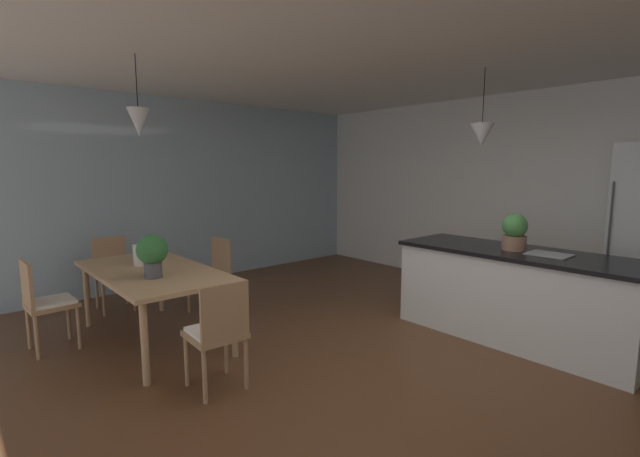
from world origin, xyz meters
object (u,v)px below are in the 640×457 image
Objects in this scene: chair_kitchen_end at (218,331)px; potted_plant_on_table at (152,252)px; potted_plant_on_island at (515,232)px; chair_far_left at (212,273)px; dining_table at (153,276)px; chair_window_end at (113,271)px; vase_on_dining_table at (139,255)px; kitchen_island at (516,294)px; chair_near_left at (45,301)px.

potted_plant_on_table is (-0.97, -0.11, 0.48)m from chair_kitchen_end.
potted_plant_on_island is 0.91× the size of potted_plant_on_table.
chair_kitchen_end is 2.41× the size of potted_plant_on_island.
potted_plant_on_island is at bearing 55.51° from potted_plant_on_table.
dining_table is at bearing -63.42° from chair_far_left.
potted_plant_on_table is at bearing -18.62° from dining_table.
vase_on_dining_table is at bearing -1.60° from chair_window_end.
dining_table is 8.72× the size of vase_on_dining_table.
potted_plant_on_island is at bearing 180.00° from kitchen_island.
chair_near_left is 4.52m from potted_plant_on_island.
chair_window_end is 2.19× the size of potted_plant_on_table.
potted_plant_on_island reaches higher than chair_kitchen_end.
potted_plant_on_table is (-1.95, -2.84, -0.13)m from potted_plant_on_island.
potted_plant_on_table is at bearing -124.49° from potted_plant_on_island.
kitchen_island reaches higher than chair_far_left.
kitchen_island is (2.34, 2.72, -0.20)m from dining_table.
vase_on_dining_table is at bearing -133.43° from kitchen_island.
chair_kitchen_end is at bearing 6.58° from potted_plant_on_table.
chair_near_left is at bearing -116.30° from dining_table.
chair_far_left is (-1.73, 0.85, 0.00)m from chair_kitchen_end.
chair_near_left is 0.91m from vase_on_dining_table.
kitchen_island is (2.76, 3.57, -0.01)m from chair_near_left.
chair_near_left is 2.19× the size of potted_plant_on_table.
potted_plant_on_table is at bearing 44.11° from chair_near_left.
chair_window_end is 2.62m from chair_kitchen_end.
chair_kitchen_end and chair_far_left have the same top height.
potted_plant_on_island is 3.76m from vase_on_dining_table.
chair_near_left is 0.38× the size of kitchen_island.
chair_kitchen_end is at bearing 0.89° from vase_on_dining_table.
potted_plant_on_island is 3.44m from potted_plant_on_table.
dining_table is 1.32m from chair_kitchen_end.
potted_plant_on_island is (2.71, 3.57, 0.61)m from chair_near_left.
chair_near_left is (-1.73, -0.85, 0.00)m from chair_kitchen_end.
vase_on_dining_table reaches higher than chair_near_left.
chair_kitchen_end is 1.61m from vase_on_dining_table.
kitchen_island is 3.80m from vase_on_dining_table.
potted_plant_on_table is at bearing -173.42° from chair_kitchen_end.
kitchen_island is at bearing 36.73° from chair_window_end.
potted_plant_on_island reaches higher than chair_window_end.
dining_table is 0.32m from vase_on_dining_table.
chair_near_left is 4.51m from kitchen_island.
potted_plant_on_island is at bearing 47.11° from vase_on_dining_table.
potted_plant_on_island is (-0.05, 0.00, 0.62)m from kitchen_island.
potted_plant_on_island reaches higher than chair_near_left.
chair_window_end is 1.00× the size of chair_far_left.
chair_window_end reaches higher than dining_table.
chair_kitchen_end is 1.93m from chair_near_left.
chair_window_end and chair_kitchen_end have the same top height.
chair_far_left and chair_near_left have the same top height.
chair_kitchen_end is 2.19× the size of potted_plant_on_table.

